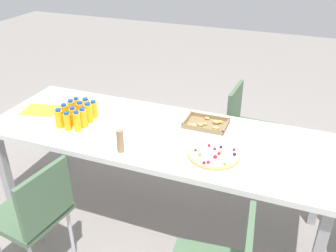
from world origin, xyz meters
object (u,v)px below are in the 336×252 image
(snack_tray, at_px, (206,124))
(napkin_stack, at_px, (263,136))
(chair_near_left, at_px, (35,211))
(juice_bottle_3, at_px, (65,114))
(juice_bottle_1, at_px, (67,121))
(chair_far_right, at_px, (246,125))
(fruit_pizza, at_px, (214,154))
(juice_bottle_5, at_px, (83,118))
(paper_folder, at_px, (41,110))
(juice_bottle_2, at_px, (77,122))
(party_table, at_px, (158,140))
(juice_bottle_10, at_px, (86,108))
(juice_bottle_0, at_px, (59,119))
(cardboard_tube, at_px, (120,141))
(juice_bottle_7, at_px, (81,111))
(juice_bottle_11, at_px, (94,109))
(juice_bottle_8, at_px, (89,113))
(juice_bottle_6, at_px, (71,110))
(plate_stack, at_px, (149,131))
(juice_bottle_4, at_px, (73,116))
(juice_bottle_9, at_px, (77,106))

(snack_tray, xyz_separation_m, napkin_stack, (0.41, -0.01, -0.01))
(chair_near_left, xyz_separation_m, juice_bottle_3, (-0.18, 0.64, 0.32))
(chair_near_left, height_order, juice_bottle_1, juice_bottle_1)
(chair_far_right, distance_m, fruit_pizza, 0.99)
(juice_bottle_5, distance_m, paper_folder, 0.47)
(juice_bottle_2, bearing_deg, party_table, 18.71)
(fruit_pizza, bearing_deg, juice_bottle_10, 169.51)
(juice_bottle_0, bearing_deg, juice_bottle_3, 91.63)
(juice_bottle_0, bearing_deg, cardboard_tube, -13.58)
(chair_near_left, distance_m, juice_bottle_7, 0.79)
(juice_bottle_5, distance_m, juice_bottle_10, 0.17)
(juice_bottle_0, relative_size, juice_bottle_2, 0.95)
(chair_far_right, bearing_deg, juice_bottle_2, -42.77)
(juice_bottle_5, height_order, paper_folder, juice_bottle_5)
(juice_bottle_11, bearing_deg, juice_bottle_8, -88.37)
(juice_bottle_2, xyz_separation_m, paper_folder, (-0.45, 0.17, -0.07))
(chair_far_right, bearing_deg, fruit_pizza, 0.31)
(juice_bottle_6, relative_size, fruit_pizza, 0.46)
(snack_tray, bearing_deg, juice_bottle_6, -165.50)
(juice_bottle_7, relative_size, paper_folder, 0.57)
(juice_bottle_1, relative_size, snack_tray, 0.45)
(chair_far_right, bearing_deg, juice_bottle_7, -49.21)
(chair_near_left, relative_size, juice_bottle_1, 6.16)
(juice_bottle_2, distance_m, plate_stack, 0.50)
(juice_bottle_7, xyz_separation_m, snack_tray, (0.88, 0.25, -0.06))
(juice_bottle_10, height_order, cardboard_tube, cardboard_tube)
(juice_bottle_7, relative_size, snack_tray, 0.49)
(chair_near_left, height_order, juice_bottle_8, juice_bottle_8)
(juice_bottle_0, bearing_deg, chair_near_left, -72.47)
(juice_bottle_8, bearing_deg, chair_far_right, 39.35)
(chair_near_left, xyz_separation_m, paper_folder, (-0.48, 0.73, 0.26))
(juice_bottle_5, relative_size, plate_stack, 0.73)
(juice_bottle_4, bearing_deg, juice_bottle_0, -136.79)
(juice_bottle_5, bearing_deg, juice_bottle_4, 178.96)
(juice_bottle_5, relative_size, juice_bottle_7, 0.99)
(juice_bottle_4, xyz_separation_m, cardboard_tube, (0.48, -0.20, 0.01))
(juice_bottle_1, xyz_separation_m, juice_bottle_9, (-0.08, 0.24, -0.00))
(plate_stack, xyz_separation_m, napkin_stack, (0.75, 0.23, -0.01))
(juice_bottle_4, distance_m, paper_folder, 0.39)
(juice_bottle_6, height_order, cardboard_tube, cardboard_tube)
(juice_bottle_6, height_order, plate_stack, juice_bottle_6)
(juice_bottle_11, xyz_separation_m, cardboard_tube, (0.41, -0.35, 0.01))
(juice_bottle_6, bearing_deg, juice_bottle_5, -27.90)
(juice_bottle_11, height_order, snack_tray, juice_bottle_11)
(juice_bottle_11, bearing_deg, plate_stack, -8.32)
(juice_bottle_6, bearing_deg, juice_bottle_1, -65.57)
(juice_bottle_11, height_order, fruit_pizza, juice_bottle_11)
(plate_stack, bearing_deg, paper_folder, 179.07)
(juice_bottle_9, xyz_separation_m, cardboard_tube, (0.56, -0.36, 0.02))
(juice_bottle_1, relative_size, plate_stack, 0.68)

